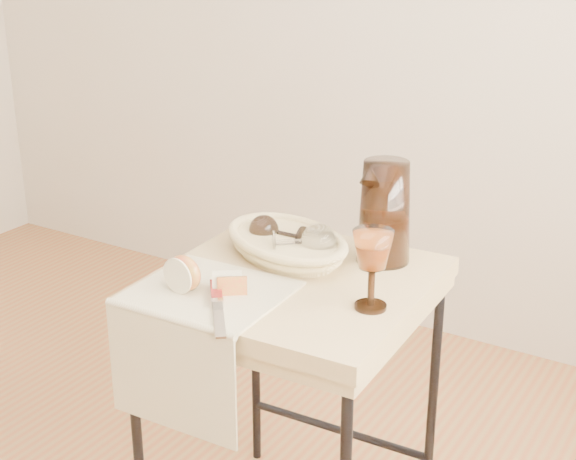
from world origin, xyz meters
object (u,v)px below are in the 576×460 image
Objects in this scene: pitcher at (385,212)px; apple_half at (185,273)px; goblet_lying_b at (299,241)px; side_table at (292,418)px; table_knife at (218,305)px; tea_towel at (209,292)px; goblet_lying_a at (280,233)px; bread_basket at (287,245)px; wine_goblet at (372,270)px.

pitcher is 0.48m from apple_half.
apple_half is (-0.13, -0.27, -0.01)m from goblet_lying_b.
table_knife is at bearing -100.51° from side_table.
goblet_lying_b reaches higher than tea_towel.
tea_towel is 0.26m from goblet_lying_b.
table_knife is (-0.01, -0.31, -0.04)m from goblet_lying_b.
goblet_lying_a is 0.26m from pitcher.
bread_basket reaches higher than table_knife.
wine_goblet is at bearing 26.06° from apple_half.
goblet_lying_b is at bearing 70.03° from tea_towel.
apple_half is (-0.05, -0.02, 0.04)m from tea_towel.
table_knife is (0.06, -0.34, -0.03)m from goblet_lying_a.
apple_half reaches higher than tea_towel.
apple_half is at bearing -129.81° from side_table.
goblet_lying_a is at bearing 178.37° from pitcher.
pitcher reaches higher than apple_half.
wine_goblet reaches higher than tea_towel.
pitcher reaches higher than table_knife.
tea_towel reaches higher than side_table.
bread_basket is (-0.08, 0.10, 0.40)m from side_table.
apple_half is at bearing -153.24° from goblet_lying_b.
apple_half is 0.36× the size of table_knife.
bread_basket is at bearing 153.57° from wine_goblet.
bread_basket is 0.04m from goblet_lying_a.
wine_goblet is 0.32m from table_knife.
goblet_lying_b reaches higher than bread_basket.
goblet_lying_b is 0.48× the size of pitcher.
wine_goblet is at bearing 85.64° from table_knife.
table_knife is (0.11, -0.04, -0.03)m from apple_half.
tea_towel is 2.36× the size of goblet_lying_b.
pitcher reaches higher than side_table.
apple_half is at bearing -148.14° from pitcher.
goblet_lying_b is at bearing 152.75° from wine_goblet.
apple_half reaches higher than table_knife.
wine_goblet reaches higher than side_table.
goblet_lying_b reaches higher than table_knife.
goblet_lying_a is 1.38× the size of apple_half.
side_table is 5.50× the size of goblet_lying_b.
wine_goblet is (0.09, -0.24, -0.03)m from pitcher.
side_table is 4.27× the size of wine_goblet.
bread_basket reaches higher than tea_towel.
table_knife is (-0.26, -0.18, -0.07)m from wine_goblet.
tea_towel is 1.13× the size of pitcher.
table_knife reaches higher than tea_towel.
pitcher is (0.16, 0.12, 0.07)m from goblet_lying_b.
tea_towel is 3.70× the size of apple_half.
goblet_lying_a is (-0.03, 0.01, 0.02)m from bread_basket.
goblet_lying_a reaches higher than bread_basket.
pitcher reaches higher than wine_goblet.
tea_towel is at bearing -123.13° from side_table.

